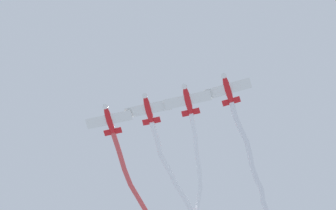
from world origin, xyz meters
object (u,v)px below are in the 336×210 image
at_px(airplane_right_wing, 188,100).
at_px(airplane_slot, 228,89).
at_px(airplane_lead, 109,119).
at_px(airplane_left_wing, 148,109).

height_order(airplane_right_wing, airplane_slot, airplane_slot).
relative_size(airplane_lead, airplane_left_wing, 1.00).
xyz_separation_m(airplane_lead, airplane_left_wing, (4.86, -2.95, 0.30)).
bearing_deg(airplane_slot, airplane_lead, -88.29).
relative_size(airplane_left_wing, airplane_slot, 1.02).
xyz_separation_m(airplane_lead, airplane_right_wing, (9.72, -5.91, 0.00)).
distance_m(airplane_left_wing, airplane_slot, 11.37).
height_order(airplane_lead, airplane_right_wing, same).
bearing_deg(airplane_right_wing, airplane_lead, -92.04).
bearing_deg(airplane_lead, airplane_slot, 87.75).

